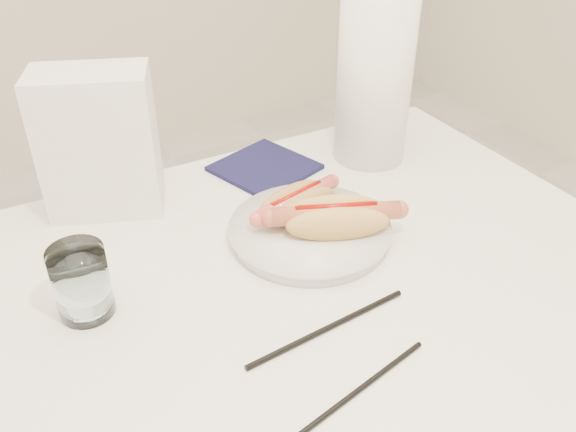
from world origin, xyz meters
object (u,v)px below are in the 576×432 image
plate (310,233)px  hotdog_right (336,218)px  table (257,325)px  paper_towel_roll (374,81)px  napkin_box (99,143)px  hotdog_left (296,203)px  water_glass (81,282)px

plate → hotdog_right: size_ratio=1.27×
table → plate: size_ratio=4.89×
hotdog_right → paper_towel_roll: 0.32m
plate → table: bearing=-149.8°
table → napkin_box: napkin_box is taller
hotdog_left → napkin_box: napkin_box is taller
plate → hotdog_right: 0.05m
paper_towel_roll → table: bearing=-145.2°
hotdog_right → napkin_box: 0.40m
paper_towel_roll → hotdog_left: bearing=-150.1°
water_glass → table: bearing=-20.0°
water_glass → hotdog_right: bearing=-4.2°
table → water_glass: (-0.21, 0.08, 0.11)m
paper_towel_roll → hotdog_right: bearing=-135.2°
hotdog_right → hotdog_left: bearing=134.4°
plate → hotdog_right: (0.03, -0.03, 0.04)m
hotdog_left → paper_towel_roll: size_ratio=0.54×
hotdog_right → napkin_box: (-0.28, 0.27, 0.07)m
water_glass → napkin_box: bearing=68.2°
plate → hotdog_left: hotdog_left is taller
water_glass → plate: bearing=0.1°
napkin_box → paper_towel_roll: 0.49m
napkin_box → plate: bearing=-22.5°
table → hotdog_right: hotdog_right is taller
table → hotdog_left: (0.13, 0.12, 0.10)m
water_glass → paper_towel_roll: bearing=17.2°
plate → water_glass: water_glass is taller
hotdog_right → water_glass: size_ratio=1.89×
hotdog_right → plate: bearing=157.6°
hotdog_left → napkin_box: bearing=127.3°
table → paper_towel_roll: bearing=34.8°
table → water_glass: size_ratio=11.74×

